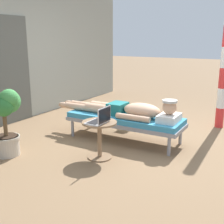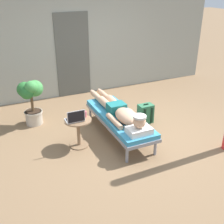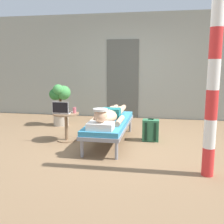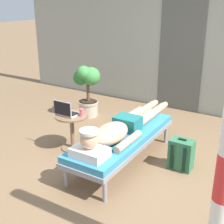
{
  "view_description": "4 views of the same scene",
  "coord_description": "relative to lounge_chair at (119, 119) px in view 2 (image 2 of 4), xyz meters",
  "views": [
    {
      "loc": [
        -4.21,
        -1.94,
        1.62
      ],
      "look_at": [
        -0.27,
        0.32,
        0.46
      ],
      "focal_mm": 46.34,
      "sensor_mm": 36.0,
      "label": 1
    },
    {
      "loc": [
        -2.28,
        -4.1,
        2.73
      ],
      "look_at": [
        -0.41,
        -0.0,
        0.58
      ],
      "focal_mm": 45.0,
      "sensor_mm": 36.0,
      "label": 2
    },
    {
      "loc": [
        0.71,
        -4.53,
        1.42
      ],
      "look_at": [
        -0.14,
        -0.02,
        0.59
      ],
      "focal_mm": 42.95,
      "sensor_mm": 36.0,
      "label": 3
    },
    {
      "loc": [
        1.62,
        -3.1,
        2.12
      ],
      "look_at": [
        -0.43,
        0.22,
        0.64
      ],
      "focal_mm": 49.76,
      "sensor_mm": 36.0,
      "label": 4
    }
  ],
  "objects": [
    {
      "name": "ground_plane",
      "position": [
        0.21,
        -0.12,
        -0.35
      ],
      "size": [
        40.0,
        40.0,
        0.0
      ],
      "primitive_type": "plane",
      "color": "#846647"
    },
    {
      "name": "house_wall_back",
      "position": [
        0.0,
        2.48,
        1.0
      ],
      "size": [
        7.6,
        0.2,
        2.7
      ],
      "primitive_type": "cube",
      "color": "#999E93",
      "rests_on": "ground"
    },
    {
      "name": "house_door_panel",
      "position": [
        -0.12,
        2.37,
        0.67
      ],
      "size": [
        0.84,
        0.03,
        2.04
      ],
      "primitive_type": "cube",
      "color": "#545651",
      "rests_on": "ground"
    },
    {
      "name": "lounge_chair",
      "position": [
        0.0,
        0.0,
        0.0
      ],
      "size": [
        0.64,
        1.91,
        0.42
      ],
      "color": "gray",
      "rests_on": "ground"
    },
    {
      "name": "person_reclining",
      "position": [
        -0.0,
        -0.07,
        0.17
      ],
      "size": [
        0.53,
        2.17,
        0.33
      ],
      "color": "white",
      "rests_on": "lounge_chair"
    },
    {
      "name": "side_table",
      "position": [
        -0.82,
        -0.04,
        0.01
      ],
      "size": [
        0.48,
        0.48,
        0.52
      ],
      "color": "#8C6B4C",
      "rests_on": "ground"
    },
    {
      "name": "laptop",
      "position": [
        -0.88,
        -0.09,
        0.24
      ],
      "size": [
        0.31,
        0.24,
        0.23
      ],
      "color": "silver",
      "rests_on": "side_table"
    },
    {
      "name": "drink_glass",
      "position": [
        -0.67,
        0.01,
        0.23
      ],
      "size": [
        0.06,
        0.06,
        0.11
      ],
      "primitive_type": "cylinder",
      "color": "#D86672",
      "rests_on": "side_table"
    },
    {
      "name": "backpack",
      "position": [
        0.73,
        0.25,
        -0.15
      ],
      "size": [
        0.3,
        0.26,
        0.42
      ],
      "color": "#33724C",
      "rests_on": "ground"
    },
    {
      "name": "potted_plant",
      "position": [
        -1.4,
        1.15,
        0.26
      ],
      "size": [
        0.5,
        0.48,
        0.97
      ],
      "color": "#BFB29E",
      "rests_on": "ground"
    }
  ]
}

